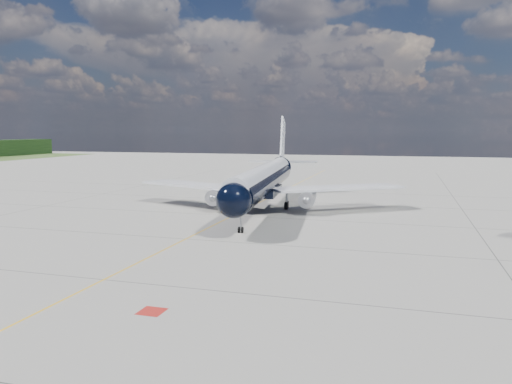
# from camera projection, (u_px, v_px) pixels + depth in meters

# --- Properties ---
(ground) EXTENTS (320.00, 320.00, 0.00)m
(ground) POSITION_uv_depth(u_px,v_px,m) (244.00, 210.00, 71.48)
(ground) COLOR gray
(ground) RESTS_ON ground
(taxiway_centerline) EXTENTS (0.16, 160.00, 0.01)m
(taxiway_centerline) POSITION_uv_depth(u_px,v_px,m) (233.00, 216.00, 66.72)
(taxiway_centerline) COLOR #E9A70C
(taxiway_centerline) RESTS_ON ground
(red_marking) EXTENTS (1.60, 1.60, 0.01)m
(red_marking) POSITION_uv_depth(u_px,v_px,m) (152.00, 311.00, 31.51)
(red_marking) COLOR maroon
(red_marking) RESTS_ON ground
(main_airliner) EXTENTS (39.47, 48.34, 13.97)m
(main_airliner) POSITION_uv_depth(u_px,v_px,m) (265.00, 179.00, 72.27)
(main_airliner) COLOR black
(main_airliner) RESTS_ON ground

